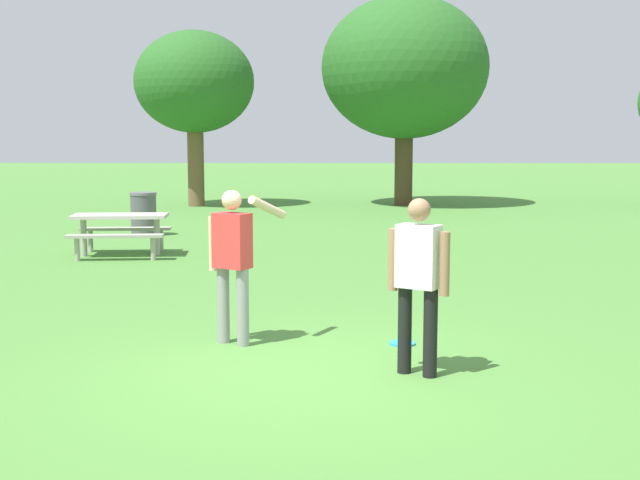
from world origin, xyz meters
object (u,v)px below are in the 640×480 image
tree_tall_left (194,83)px  tree_broad_center (405,68)px  frisbee (402,343)px  person_thrower (233,254)px  person_catcher (418,274)px  trash_can_further_along (144,214)px  picnic_table_near (120,226)px

tree_tall_left → tree_broad_center: size_ratio=0.83×
frisbee → tree_broad_center: bearing=84.8°
person_thrower → person_catcher: bearing=-32.2°
person_catcher → tree_tall_left: (-4.92, 18.62, 2.86)m
person_thrower → trash_can_further_along: bearing=107.5°
person_catcher → picnic_table_near: bearing=121.1°
person_catcher → tree_broad_center: (1.60, 19.00, 3.34)m
trash_can_further_along → tree_broad_center: tree_broad_center is taller
picnic_table_near → trash_can_further_along: 3.15m
person_catcher → person_thrower: bearing=147.8°
trash_can_further_along → tree_broad_center: 11.12m
tree_tall_left → tree_broad_center: 6.55m
person_catcher → trash_can_further_along: person_catcher is taller
picnic_table_near → trash_can_further_along: trash_can_further_along is taller
person_catcher → tree_broad_center: 19.36m
trash_can_further_along → tree_tall_left: tree_tall_left is taller
frisbee → trash_can_further_along: (-4.84, 9.68, 0.47)m
person_thrower → frisbee: 2.02m
tree_tall_left → tree_broad_center: tree_broad_center is taller
person_thrower → picnic_table_near: 7.11m
person_catcher → trash_can_further_along: bearing=114.3°
frisbee → tree_tall_left: 18.55m
tree_tall_left → picnic_table_near: bearing=-88.5°
person_thrower → picnic_table_near: person_thrower is taller
person_catcher → trash_can_further_along: 11.86m
tree_tall_left → tree_broad_center: bearing=3.4°
picnic_table_near → tree_tall_left: (-0.29, 10.95, 3.24)m
frisbee → tree_tall_left: tree_tall_left is taller
tree_broad_center → person_thrower: bearing=-100.9°
person_thrower → tree_tall_left: tree_tall_left is taller
frisbee → tree_broad_center: size_ratio=0.04×
person_thrower → person_catcher: size_ratio=1.00×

